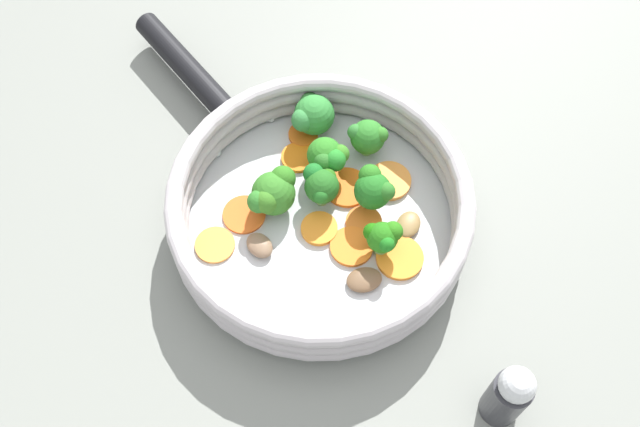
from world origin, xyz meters
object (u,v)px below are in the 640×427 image
at_px(broccoli_floret_5, 373,189).
at_px(broccoli_floret_2, 383,237).
at_px(carrot_slice_1, 364,220).
at_px(carrot_slice_6, 320,229).
at_px(carrot_slice_9, 347,187).
at_px(broccoli_floret_3, 368,137).
at_px(carrot_slice_3, 215,245).
at_px(broccoli_floret_1, 312,114).
at_px(broccoli_floret_4, 318,185).
at_px(mushroom_piece_1, 408,221).
at_px(salt_shaker, 509,395).
at_px(carrot_slice_8, 303,135).
at_px(mushroom_piece_2, 364,280).
at_px(broccoli_floret_6, 273,193).
at_px(skillet, 320,224).
at_px(carrot_slice_0, 352,247).
at_px(carrot_slice_5, 298,157).
at_px(mushroom_piece_0, 260,245).
at_px(carrot_slice_4, 400,258).
at_px(carrot_slice_2, 389,181).
at_px(carrot_slice_7, 245,211).
at_px(broccoli_floret_0, 329,157).

bearing_deg(broccoli_floret_5, broccoli_floret_2, 103.08).
bearing_deg(carrot_slice_1, broccoli_floret_5, -109.31).
distance_m(carrot_slice_6, carrot_slice_9, 0.06).
bearing_deg(broccoli_floret_3, broccoli_floret_5, 97.50).
distance_m(carrot_slice_3, broccoli_floret_1, 0.17).
relative_size(carrot_slice_6, broccoli_floret_4, 0.79).
bearing_deg(mushroom_piece_1, broccoli_floret_2, 50.73).
distance_m(broccoli_floret_1, salt_shaker, 0.34).
bearing_deg(broccoli_floret_1, carrot_slice_8, 47.47).
height_order(carrot_slice_6, mushroom_piece_2, mushroom_piece_2).
bearing_deg(broccoli_floret_6, mushroom_piece_1, 176.09).
xyz_separation_m(carrot_slice_9, salt_shaker, (-0.15, 0.21, 0.03)).
xyz_separation_m(skillet, mushroom_piece_2, (-0.05, 0.06, 0.01)).
bearing_deg(mushroom_piece_1, skillet, 2.32).
bearing_deg(carrot_slice_6, skillet, -86.41).
height_order(skillet, carrot_slice_3, carrot_slice_3).
height_order(carrot_slice_0, broccoli_floret_3, broccoli_floret_3).
xyz_separation_m(carrot_slice_5, broccoli_floret_1, (-0.01, -0.04, 0.02)).
distance_m(carrot_slice_8, mushroom_piece_0, 0.14).
distance_m(carrot_slice_6, broccoli_floret_2, 0.07).
distance_m(broccoli_floret_4, mushroom_piece_1, 0.10).
bearing_deg(carrot_slice_3, salt_shaker, 153.85).
bearing_deg(carrot_slice_0, carrot_slice_5, -58.14).
xyz_separation_m(carrot_slice_3, broccoli_floret_3, (-0.15, -0.12, 0.03)).
relative_size(carrot_slice_3, mushroom_piece_1, 1.28).
bearing_deg(broccoli_floret_6, carrot_slice_4, 159.06).
relative_size(carrot_slice_2, mushroom_piece_1, 1.46).
bearing_deg(carrot_slice_9, carrot_slice_0, 97.38).
bearing_deg(broccoli_floret_1, carrot_slice_4, 123.63).
bearing_deg(broccoli_floret_2, broccoli_floret_6, -20.39).
bearing_deg(skillet, salt_shaker, 135.53).
bearing_deg(broccoli_floret_6, carrot_slice_2, -161.99).
relative_size(carrot_slice_4, carrot_slice_8, 1.48).
bearing_deg(carrot_slice_5, carrot_slice_0, 121.86).
bearing_deg(carrot_slice_5, carrot_slice_7, 54.47).
xyz_separation_m(carrot_slice_3, salt_shaker, (-0.28, 0.14, 0.03)).
height_order(carrot_slice_4, mushroom_piece_0, mushroom_piece_0).
distance_m(broccoli_floret_4, mushroom_piece_0, 0.08).
xyz_separation_m(carrot_slice_4, broccoli_floret_3, (0.04, -0.12, 0.02)).
bearing_deg(skillet, carrot_slice_5, -68.34).
distance_m(broccoli_floret_2, broccoli_floret_6, 0.12).
bearing_deg(carrot_slice_3, broccoli_floret_6, -137.46).
relative_size(carrot_slice_5, carrot_slice_7, 0.83).
bearing_deg(broccoli_floret_0, broccoli_floret_1, -68.16).
xyz_separation_m(carrot_slice_6, broccoli_floret_2, (-0.06, 0.02, 0.03)).
bearing_deg(broccoli_floret_6, carrot_slice_3, 42.54).
height_order(carrot_slice_6, salt_shaker, salt_shaker).
bearing_deg(carrot_slice_7, carrot_slice_4, 165.60).
bearing_deg(broccoli_floret_4, carrot_slice_3, 31.65).
xyz_separation_m(carrot_slice_0, carrot_slice_4, (-0.05, 0.01, 0.00)).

